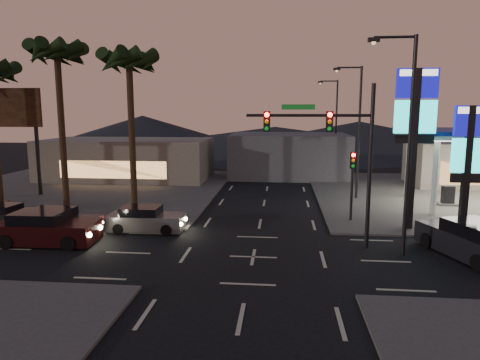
# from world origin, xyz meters

# --- Properties ---
(ground) EXTENTS (140.00, 140.00, 0.00)m
(ground) POSITION_xyz_m (0.00, 0.00, 0.00)
(ground) COLOR black
(ground) RESTS_ON ground
(corner_lot_ne) EXTENTS (24.00, 24.00, 0.12)m
(corner_lot_ne) POSITION_xyz_m (16.00, 16.00, 0.06)
(corner_lot_ne) COLOR #47443F
(corner_lot_ne) RESTS_ON ground
(corner_lot_nw) EXTENTS (24.00, 24.00, 0.12)m
(corner_lot_nw) POSITION_xyz_m (-16.00, 16.00, 0.06)
(corner_lot_nw) COLOR #47443F
(corner_lot_nw) RESTS_ON ground
(convenience_store) EXTENTS (10.00, 6.00, 4.00)m
(convenience_store) POSITION_xyz_m (18.00, 21.00, 2.00)
(convenience_store) COLOR #726B5B
(convenience_store) RESTS_ON ground
(pylon_sign_tall) EXTENTS (2.20, 0.35, 9.00)m
(pylon_sign_tall) POSITION_xyz_m (8.50, 5.50, 6.39)
(pylon_sign_tall) COLOR black
(pylon_sign_tall) RESTS_ON ground
(pylon_sign_short) EXTENTS (1.60, 0.35, 7.00)m
(pylon_sign_short) POSITION_xyz_m (11.00, 4.50, 4.66)
(pylon_sign_short) COLOR black
(pylon_sign_short) RESTS_ON ground
(traffic_signal_mast) EXTENTS (6.10, 0.39, 8.00)m
(traffic_signal_mast) POSITION_xyz_m (3.76, 1.99, 5.23)
(traffic_signal_mast) COLOR black
(traffic_signal_mast) RESTS_ON ground
(pedestal_signal) EXTENTS (0.32, 0.39, 4.30)m
(pedestal_signal) POSITION_xyz_m (5.50, 6.98, 2.92)
(pedestal_signal) COLOR black
(pedestal_signal) RESTS_ON ground
(streetlight_near) EXTENTS (2.14, 0.25, 10.00)m
(streetlight_near) POSITION_xyz_m (6.79, 1.00, 5.72)
(streetlight_near) COLOR black
(streetlight_near) RESTS_ON ground
(streetlight_mid) EXTENTS (2.14, 0.25, 10.00)m
(streetlight_mid) POSITION_xyz_m (6.79, 14.00, 5.72)
(streetlight_mid) COLOR black
(streetlight_mid) RESTS_ON ground
(streetlight_far) EXTENTS (2.14, 0.25, 10.00)m
(streetlight_far) POSITION_xyz_m (6.79, 28.00, 5.72)
(streetlight_far) COLOR black
(streetlight_far) RESTS_ON ground
(palm_a) EXTENTS (4.41, 4.41, 10.86)m
(palm_a) POSITION_xyz_m (-9.00, 9.50, 9.43)
(palm_a) COLOR black
(palm_a) RESTS_ON ground
(palm_b) EXTENTS (4.41, 4.41, 11.46)m
(palm_b) POSITION_xyz_m (-14.00, 9.50, 9.97)
(palm_b) COLOR black
(palm_b) RESTS_ON ground
(billboard) EXTENTS (6.00, 0.30, 8.50)m
(billboard) POSITION_xyz_m (-20.50, 13.00, 6.33)
(billboard) COLOR black
(billboard) RESTS_ON ground
(building_far_west) EXTENTS (16.00, 8.00, 4.00)m
(building_far_west) POSITION_xyz_m (-14.00, 22.00, 2.00)
(building_far_west) COLOR #726B5B
(building_far_west) RESTS_ON ground
(building_far_mid) EXTENTS (12.00, 9.00, 4.40)m
(building_far_mid) POSITION_xyz_m (2.00, 26.00, 2.20)
(building_far_mid) COLOR #4C4C51
(building_far_mid) RESTS_ON ground
(hill_left) EXTENTS (40.00, 40.00, 6.00)m
(hill_left) POSITION_xyz_m (-25.00, 60.00, 3.00)
(hill_left) COLOR black
(hill_left) RESTS_ON ground
(hill_right) EXTENTS (50.00, 50.00, 5.00)m
(hill_right) POSITION_xyz_m (15.00, 60.00, 2.50)
(hill_right) COLOR black
(hill_right) RESTS_ON ground
(hill_center) EXTENTS (60.00, 60.00, 4.00)m
(hill_center) POSITION_xyz_m (0.00, 60.00, 2.00)
(hill_center) COLOR black
(hill_center) RESTS_ON ground
(car_lane_a_front) EXTENTS (4.58, 1.99, 1.48)m
(car_lane_a_front) POSITION_xyz_m (-10.93, 2.53, 0.69)
(car_lane_a_front) COLOR black
(car_lane_a_front) RESTS_ON ground
(car_lane_a_mid) EXTENTS (5.21, 2.32, 1.68)m
(car_lane_a_mid) POSITION_xyz_m (-10.69, 1.03, 0.78)
(car_lane_a_mid) COLOR black
(car_lane_a_mid) RESTS_ON ground
(car_lane_b_front) EXTENTS (4.37, 1.91, 1.41)m
(car_lane_b_front) POSITION_xyz_m (-6.37, 3.82, 0.66)
(car_lane_b_front) COLOR #5C5C5E
(car_lane_b_front) RESTS_ON ground
(car_lane_b_mid) EXTENTS (4.11, 2.05, 1.30)m
(car_lane_b_mid) POSITION_xyz_m (-14.96, 4.03, 0.60)
(car_lane_b_mid) COLOR black
(car_lane_b_mid) RESTS_ON ground
(suv_station) EXTENTS (3.78, 5.63, 1.74)m
(suv_station) POSITION_xyz_m (10.03, 0.93, 0.81)
(suv_station) COLOR black
(suv_station) RESTS_ON ground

